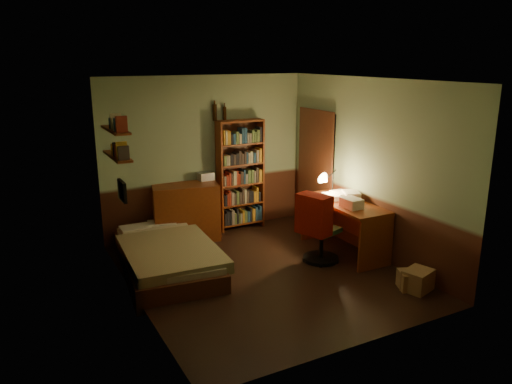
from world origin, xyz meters
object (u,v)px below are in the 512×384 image
desk (344,227)px  cardboard_box_b (412,280)px  mini_stereo (206,176)px  office_chair (322,227)px  bed (166,246)px  bookshelf (240,175)px  cardboard_box_a (418,280)px  desk_lamp (333,175)px  dresser (186,212)px

desk → cardboard_box_b: bearing=-88.7°
mini_stereo → desk: 2.39m
mini_stereo → desk: mini_stereo is taller
mini_stereo → office_chair: size_ratio=0.23×
desk → office_chair: size_ratio=1.42×
bed → desk: (2.57, -0.68, 0.07)m
bookshelf → office_chair: size_ratio=1.81×
bed → cardboard_box_a: 3.40m
bed → cardboard_box_b: (2.58, -2.10, -0.20)m
office_chair → cardboard_box_b: size_ratio=3.14×
cardboard_box_a → desk_lamp: bearing=89.7°
bed → cardboard_box_b: 3.33m
desk → cardboard_box_a: desk is taller
mini_stereo → bookshelf: (0.62, -0.04, -0.05)m
dresser → cardboard_box_b: 3.63m
office_chair → bookshelf: bearing=83.8°
bed → mini_stereo: size_ratio=8.94×
bookshelf → cardboard_box_b: (0.90, -3.14, -0.82)m
bed → bookshelf: bookshelf is taller
cardboard_box_a → cardboard_box_b: bearing=115.5°
desk → bed: bearing=166.0°
cardboard_box_b → office_chair: bearing=111.2°
desk → office_chair: (-0.50, -0.12, 0.12)m
bed → desk: bearing=-8.5°
cardboard_box_b → desk_lamp: bearing=88.7°
mini_stereo → cardboard_box_b: 3.63m
mini_stereo → desk: bearing=-53.8°
bed → desk: size_ratio=1.47×
desk_lamp → office_chair: 0.96m
desk_lamp → cardboard_box_b: 2.07m
desk → bookshelf: bearing=118.3°
dresser → cardboard_box_a: 3.69m
dresser → mini_stereo: 0.67m
bed → office_chair: bearing=-14.7°
cardboard_box_a → cardboard_box_b: cardboard_box_a is taller
mini_stereo → bookshelf: size_ratio=0.13×
bed → cardboard_box_a: (2.61, -2.17, -0.18)m
bookshelf → office_chair: bookshelf is taller
office_chair → cardboard_box_a: size_ratio=2.85×
dresser → mini_stereo: (0.40, 0.12, 0.52)m
bed → desk_lamp: (2.62, -0.29, 0.80)m
bookshelf → cardboard_box_b: bearing=-74.2°
desk → mini_stereo: bearing=131.5°
bookshelf → desk_lamp: (0.94, -1.32, 0.18)m
bed → mini_stereo: 1.65m
desk → desk_lamp: (0.05, 0.40, 0.73)m
bed → cardboard_box_a: size_ratio=5.93×
cardboard_box_a → dresser: bearing=122.0°
bed → mini_stereo: mini_stereo is taller
bed → mini_stereo: bearing=52.0°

